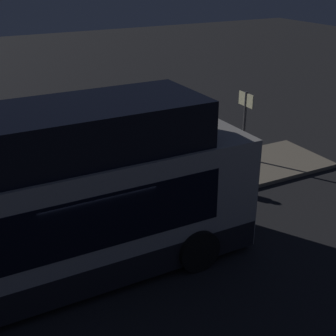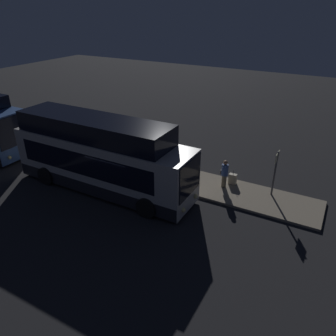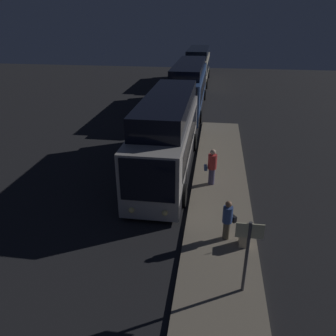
# 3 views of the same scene
# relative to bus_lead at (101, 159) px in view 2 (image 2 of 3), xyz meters

# --- Properties ---
(ground) EXTENTS (80.00, 80.00, 0.00)m
(ground) POSITION_rel_bus_lead_xyz_m (1.29, -0.06, -1.82)
(ground) COLOR #232326
(platform) EXTENTS (20.00, 2.76, 0.14)m
(platform) POSITION_rel_bus_lead_xyz_m (1.29, 2.92, -1.75)
(platform) COLOR gray
(platform) RESTS_ON ground
(bus_lead) EXTENTS (10.63, 2.81, 4.10)m
(bus_lead) POSITION_rel_bus_lead_xyz_m (0.00, 0.00, 0.00)
(bus_lead) COLOR #B2ADA8
(bus_lead) RESTS_ON ground
(passenger_boarding) EXTENTS (0.50, 0.66, 1.86)m
(passenger_boarding) POSITION_rel_bus_lead_xyz_m (1.62, 2.47, -0.69)
(passenger_boarding) COLOR #4C476B
(passenger_boarding) RESTS_ON platform
(passenger_waiting) EXTENTS (0.59, 0.62, 1.63)m
(passenger_waiting) POSITION_rel_bus_lead_xyz_m (6.00, 3.16, -0.81)
(passenger_waiting) COLOR #6B604C
(passenger_waiting) RESTS_ON platform
(suitcase) EXTENTS (0.44, 0.26, 0.84)m
(suitcase) POSITION_rel_bus_lead_xyz_m (6.32, 3.74, -1.39)
(suitcase) COLOR beige
(suitcase) RESTS_ON platform
(sign_post) EXTENTS (0.10, 0.79, 2.52)m
(sign_post) POSITION_rel_bus_lead_xyz_m (8.57, 3.62, -0.06)
(sign_post) COLOR #4C4C51
(sign_post) RESTS_ON platform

